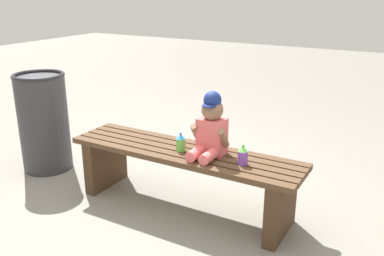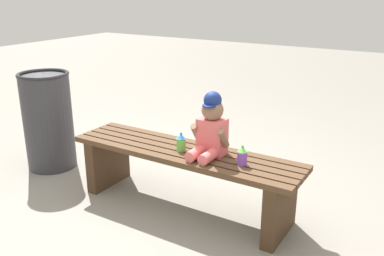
{
  "view_description": "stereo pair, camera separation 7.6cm",
  "coord_description": "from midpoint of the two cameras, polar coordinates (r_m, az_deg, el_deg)",
  "views": [
    {
      "loc": [
        1.3,
        -2.17,
        1.43
      ],
      "look_at": [
        0.09,
        -0.05,
        0.6
      ],
      "focal_mm": 39.4,
      "sensor_mm": 36.0,
      "label": 1
    },
    {
      "loc": [
        1.37,
        -2.13,
        1.43
      ],
      "look_at": [
        0.09,
        -0.05,
        0.6
      ],
      "focal_mm": 39.4,
      "sensor_mm": 36.0,
      "label": 2
    }
  ],
  "objects": [
    {
      "name": "ground_plane",
      "position": [
        2.91,
        -1.89,
        -10.6
      ],
      "size": [
        16.0,
        16.0,
        0.0
      ],
      "primitive_type": "plane",
      "color": "gray"
    },
    {
      "name": "trash_bin",
      "position": [
        3.56,
        -20.02,
        0.8
      ],
      "size": [
        0.4,
        0.4,
        0.79
      ],
      "color": "#333338",
      "rests_on": "ground_plane"
    },
    {
      "name": "park_bench",
      "position": [
        2.78,
        -1.95,
        -5.54
      ],
      "size": [
        1.58,
        0.38,
        0.42
      ],
      "color": "#513823",
      "rests_on": "ground_plane"
    },
    {
      "name": "child_figure",
      "position": [
        2.6,
        1.71,
        0.04
      ],
      "size": [
        0.23,
        0.27,
        0.4
      ],
      "color": "#E56666",
      "rests_on": "park_bench"
    },
    {
      "name": "sippy_cup_right",
      "position": [
        2.51,
        6.03,
        -3.66
      ],
      "size": [
        0.06,
        0.06,
        0.12
      ],
      "color": "#8C4CCC",
      "rests_on": "park_bench"
    },
    {
      "name": "sippy_cup_left",
      "position": [
        2.69,
        -2.34,
        -1.95
      ],
      "size": [
        0.06,
        0.06,
        0.12
      ],
      "color": "#66CC4C",
      "rests_on": "park_bench"
    }
  ]
}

